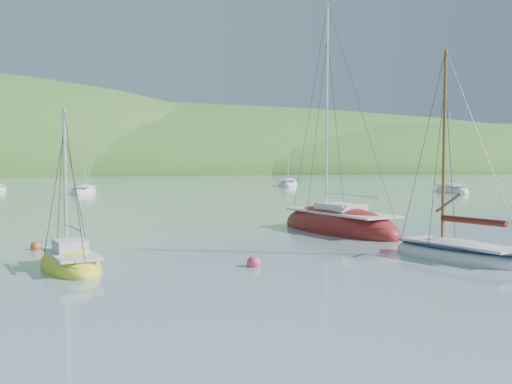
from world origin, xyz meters
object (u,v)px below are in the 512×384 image
object	(u,v)px
distant_sloop_a	(84,192)
distant_sloop_b	(288,185)
sloop_red	(338,227)
distant_sloop_d	(451,191)
daysailer_white	(457,254)
sailboat_yellow	(70,264)

from	to	relation	value
distant_sloop_a	distant_sloop_b	xyz separation A→B (m)	(27.60, 10.50, 0.02)
sloop_red	distant_sloop_d	bearing A→B (deg)	33.61
distant_sloop_a	distant_sloop_d	xyz separation A→B (m)	(40.31, -9.46, 0.01)
daysailer_white	distant_sloop_a	xyz separation A→B (m)	(-13.72, 47.44, -0.03)
sailboat_yellow	distant_sloop_d	size ratio (longest dim) A/B	0.59
sloop_red	distant_sloop_a	bearing A→B (deg)	95.25
sailboat_yellow	sloop_red	bearing A→B (deg)	13.43
distant_sloop_a	distant_sloop_b	world-z (taller)	distant_sloop_b
daysailer_white	sailboat_yellow	bearing A→B (deg)	152.77
sailboat_yellow	distant_sloop_b	world-z (taller)	distant_sloop_b
daysailer_white	sailboat_yellow	size ratio (longest dim) A/B	1.40
daysailer_white	distant_sloop_b	world-z (taller)	distant_sloop_b
distant_sloop_b	distant_sloop_d	size ratio (longest dim) A/B	1.09
sailboat_yellow	distant_sloop_a	world-z (taller)	distant_sloop_a
daysailer_white	sloop_red	bearing A→B (deg)	76.70
sloop_red	sailboat_yellow	world-z (taller)	sloop_red
sloop_red	distant_sloop_b	bearing A→B (deg)	60.15
daysailer_white	sailboat_yellow	world-z (taller)	daysailer_white
daysailer_white	distant_sloop_b	xyz separation A→B (m)	(13.87, 57.94, -0.01)
sloop_red	distant_sloop_a	distance (m)	40.77
daysailer_white	sloop_red	xyz separation A→B (m)	(-0.80, 8.78, 0.03)
distant_sloop_b	distant_sloop_d	bearing A→B (deg)	-36.99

